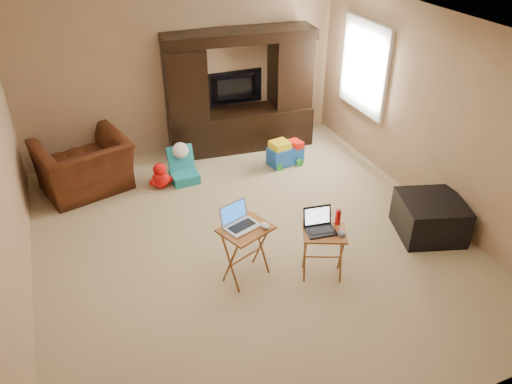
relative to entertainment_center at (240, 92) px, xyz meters
name	(u,v)px	position (x,y,z in m)	size (l,w,h in m)	color
floor	(250,239)	(-0.81, -2.43, -0.95)	(5.50, 5.50, 0.00)	#CDB78E
ceiling	(248,32)	(-0.81, -2.43, 1.55)	(5.50, 5.50, 0.00)	silver
wall_back	(183,73)	(-0.81, 0.32, 0.30)	(5.00, 5.00, 0.00)	tan
wall_front	(402,322)	(-0.81, -5.18, 0.30)	(5.00, 5.00, 0.00)	tan
wall_left	(1,194)	(-3.31, -2.43, 0.30)	(5.50, 5.50, 0.00)	tan
wall_right	(434,114)	(1.69, -2.43, 0.30)	(5.50, 5.50, 0.00)	tan
window_pane	(366,67)	(1.67, -0.88, 0.45)	(1.20, 1.20, 0.00)	white
window_frame	(364,67)	(1.65, -0.88, 0.45)	(0.06, 1.14, 1.34)	white
entertainment_center	(240,92)	(0.00, 0.00, 0.00)	(2.31, 0.58, 1.89)	black
television	(235,89)	(0.00, 0.23, -0.04)	(0.96, 0.13, 0.55)	black
recliner	(85,166)	(-2.50, -0.47, -0.56)	(1.17, 1.02, 0.76)	#4A2110
child_rocker	(184,166)	(-1.17, -0.76, -0.69)	(0.38, 0.43, 0.50)	teal
plush_toy	(160,175)	(-1.52, -0.80, -0.75)	(0.35, 0.29, 0.39)	red
push_toy	(285,152)	(0.42, -0.84, -0.74)	(0.54, 0.39, 0.41)	#1650B3
ottoman	(430,217)	(1.29, -3.15, -0.71)	(0.74, 0.74, 0.48)	black
tray_table_left	(246,253)	(-1.09, -3.05, -0.61)	(0.51, 0.41, 0.66)	#A15B26
tray_table_right	(323,254)	(-0.31, -3.34, -0.65)	(0.45, 0.36, 0.59)	#945D23
laptop_left	(242,218)	(-1.12, -3.02, -0.16)	(0.35, 0.29, 0.24)	silver
laptop_right	(321,223)	(-0.35, -3.32, -0.24)	(0.31, 0.26, 0.24)	black
mouse_left	(265,226)	(-0.90, -3.12, -0.25)	(0.09, 0.13, 0.06)	silver
mouse_right	(341,234)	(-0.18, -3.46, -0.33)	(0.08, 0.12, 0.05)	#3F3F44
water_bottle	(338,217)	(-0.11, -3.26, -0.26)	(0.06, 0.06, 0.18)	red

